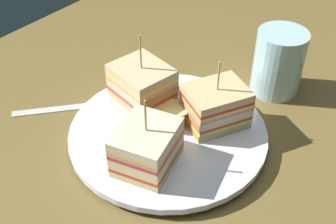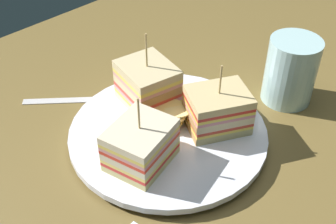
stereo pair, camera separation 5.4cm
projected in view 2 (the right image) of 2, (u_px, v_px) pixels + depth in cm
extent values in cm
cube|color=brown|center=(168.00, 144.00, 57.51)|extent=(122.00, 79.87, 1.80)
cylinder|color=white|center=(168.00, 137.00, 56.70)|extent=(15.92, 15.92, 0.74)
cylinder|color=white|center=(168.00, 132.00, 56.17)|extent=(25.68, 25.68, 0.91)
cube|color=#D8C67B|center=(141.00, 158.00, 51.34)|extent=(8.81, 7.84, 0.92)
cube|color=#B2844C|center=(158.00, 140.00, 53.77)|extent=(1.75, 5.98, 0.92)
cube|color=red|center=(141.00, 154.00, 50.89)|extent=(8.81, 7.84, 0.49)
cube|color=#E4CB5B|center=(141.00, 151.00, 50.57)|extent=(8.81, 7.84, 0.49)
cube|color=beige|center=(141.00, 146.00, 50.12)|extent=(8.81, 7.84, 0.92)
cube|color=#9E7242|center=(158.00, 128.00, 52.55)|extent=(1.75, 5.98, 0.92)
cube|color=red|center=(140.00, 142.00, 49.67)|extent=(8.81, 7.84, 0.49)
cube|color=#D78F8E|center=(140.00, 139.00, 49.35)|extent=(8.81, 7.84, 0.49)
cube|color=#E5CB54|center=(140.00, 136.00, 49.04)|extent=(8.81, 7.84, 0.49)
cube|color=beige|center=(140.00, 131.00, 48.58)|extent=(8.81, 7.84, 0.92)
cylinder|color=tan|center=(139.00, 114.00, 46.95)|extent=(0.24, 0.24, 4.20)
cube|color=#D3C17E|center=(216.00, 123.00, 56.20)|extent=(9.51, 8.91, 1.04)
cube|color=#B2844C|center=(190.00, 128.00, 55.40)|extent=(3.10, 5.32, 1.04)
cube|color=#FBD651|center=(217.00, 118.00, 55.72)|extent=(9.51, 8.91, 0.44)
cube|color=red|center=(217.00, 116.00, 55.45)|extent=(9.51, 8.91, 0.44)
cube|color=beige|center=(218.00, 111.00, 54.97)|extent=(9.51, 8.91, 1.04)
cube|color=#B2844C|center=(190.00, 116.00, 54.18)|extent=(3.10, 5.32, 1.04)
cube|color=pink|center=(218.00, 107.00, 54.50)|extent=(9.51, 8.91, 0.44)
cube|color=#F6D84E|center=(218.00, 104.00, 54.22)|extent=(9.51, 8.91, 0.44)
cube|color=red|center=(218.00, 101.00, 53.94)|extent=(9.51, 8.91, 0.44)
cube|color=#D8BE82|center=(219.00, 97.00, 53.47)|extent=(9.51, 8.91, 1.04)
cylinder|color=tan|center=(221.00, 80.00, 51.84)|extent=(0.24, 0.24, 4.05)
cube|color=beige|center=(148.00, 99.00, 59.95)|extent=(7.81, 8.69, 1.10)
cube|color=#B2844C|center=(163.00, 113.00, 57.57)|extent=(6.23, 1.57, 1.10)
cube|color=yellow|center=(148.00, 95.00, 59.43)|extent=(7.81, 8.69, 0.55)
cube|color=pink|center=(148.00, 91.00, 59.07)|extent=(7.81, 8.69, 0.55)
cube|color=red|center=(148.00, 88.00, 58.72)|extent=(7.81, 8.69, 0.55)
cube|color=beige|center=(148.00, 83.00, 58.20)|extent=(7.81, 8.69, 1.10)
cube|color=#B2844C|center=(162.00, 97.00, 55.82)|extent=(6.23, 1.57, 1.10)
cube|color=#D7968B|center=(147.00, 78.00, 57.67)|extent=(7.81, 8.69, 0.55)
cube|color=#EDD654|center=(147.00, 75.00, 57.32)|extent=(7.81, 8.69, 0.55)
cube|color=beige|center=(147.00, 70.00, 56.79)|extent=(7.81, 8.69, 1.10)
cylinder|color=tan|center=(146.00, 50.00, 54.91)|extent=(0.24, 0.24, 4.80)
cylinder|color=#E8D980|center=(165.00, 126.00, 56.07)|extent=(5.19, 5.19, 0.45)
cylinder|color=#DBBF64|center=(169.00, 120.00, 56.03)|extent=(4.53, 4.53, 0.56)
cylinder|color=#DFC273|center=(160.00, 115.00, 56.30)|extent=(5.10, 5.07, 0.94)
cylinder|color=#EDCA6B|center=(169.00, 110.00, 55.79)|extent=(6.09, 6.10, 0.54)
cylinder|color=#E9D17F|center=(176.00, 108.00, 55.71)|extent=(4.46, 4.45, 0.72)
cylinder|color=#E4D078|center=(172.00, 114.00, 55.33)|extent=(3.29, 3.29, 0.47)
cube|color=silver|center=(65.00, 100.00, 63.15)|extent=(9.95, 9.07, 0.25)
ellipsoid|color=silver|center=(118.00, 96.00, 63.24)|extent=(4.77, 4.68, 1.00)
cylinder|color=silver|center=(291.00, 71.00, 60.74)|extent=(7.18, 7.18, 9.64)
cylinder|color=white|center=(287.00, 88.00, 62.64)|extent=(6.61, 6.61, 3.68)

